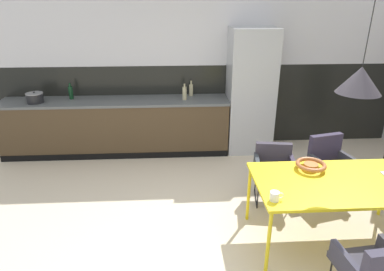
# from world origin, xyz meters

# --- Properties ---
(ground_plane) EXTENTS (9.03, 9.03, 0.00)m
(ground_plane) POSITION_xyz_m (0.00, 0.00, 0.00)
(ground_plane) COLOR beige
(back_wall_splashback_dark) EXTENTS (6.95, 0.12, 1.40)m
(back_wall_splashback_dark) POSITION_xyz_m (0.00, 2.89, 0.70)
(back_wall_splashback_dark) COLOR black
(back_wall_splashback_dark) RESTS_ON ground
(back_wall_panel_upper) EXTENTS (6.95, 0.12, 1.40)m
(back_wall_panel_upper) POSITION_xyz_m (0.00, 2.89, 2.10)
(back_wall_panel_upper) COLOR silver
(back_wall_panel_upper) RESTS_ON back_wall_splashback_dark
(kitchen_counter) EXTENTS (3.70, 0.63, 0.91)m
(kitchen_counter) POSITION_xyz_m (-1.49, 2.53, 0.46)
(kitchen_counter) COLOR #483723
(kitchen_counter) RESTS_ON ground
(refrigerator_column) EXTENTS (0.73, 0.60, 2.03)m
(refrigerator_column) POSITION_xyz_m (0.73, 2.53, 1.02)
(refrigerator_column) COLOR #ADAFB2
(refrigerator_column) RESTS_ON ground
(dining_table) EXTENTS (1.70, 0.93, 0.74)m
(dining_table) POSITION_xyz_m (1.12, 0.08, 0.70)
(dining_table) COLOR yellow
(dining_table) RESTS_ON ground
(armchair_head_of_table) EXTENTS (0.55, 0.54, 0.73)m
(armchair_head_of_table) POSITION_xyz_m (0.72, 0.96, 0.49)
(armchair_head_of_table) COLOR #35333E
(armchair_head_of_table) RESTS_ON ground
(armchair_by_stool) EXTENTS (0.53, 0.52, 0.76)m
(armchair_by_stool) POSITION_xyz_m (1.04, -0.83, 0.49)
(armchair_by_stool) COLOR #35333E
(armchair_by_stool) RESTS_ON ground
(armchair_facing_counter) EXTENTS (0.57, 0.56, 0.81)m
(armchair_facing_counter) POSITION_xyz_m (1.46, 1.01, 0.51)
(armchair_facing_counter) COLOR #35333E
(armchair_facing_counter) RESTS_ON ground
(fruit_bowl) EXTENTS (0.32, 0.32, 0.08)m
(fruit_bowl) POSITION_xyz_m (0.92, 0.35, 0.79)
(fruit_bowl) COLOR #B2662D
(fruit_bowl) RESTS_ON dining_table
(mug_glass_clear) EXTENTS (0.13, 0.09, 0.09)m
(mug_glass_clear) POSITION_xyz_m (0.37, -0.22, 0.78)
(mug_glass_clear) COLOR white
(mug_glass_clear) RESTS_ON dining_table
(cooking_pot) EXTENTS (0.26, 0.26, 0.18)m
(cooking_pot) POSITION_xyz_m (-2.71, 2.47, 0.99)
(cooking_pot) COLOR black
(cooking_pot) RESTS_ON kitchen_counter
(bottle_oil_tall) EXTENTS (0.07, 0.07, 0.26)m
(bottle_oil_tall) POSITION_xyz_m (-0.35, 2.50, 1.02)
(bottle_oil_tall) COLOR tan
(bottle_oil_tall) RESTS_ON kitchen_counter
(bottle_vinegar_dark) EXTENTS (0.07, 0.07, 0.26)m
(bottle_vinegar_dark) POSITION_xyz_m (-2.20, 2.64, 1.02)
(bottle_vinegar_dark) COLOR #0F3319
(bottle_vinegar_dark) RESTS_ON kitchen_counter
(bottle_wine_green) EXTENTS (0.07, 0.07, 0.25)m
(bottle_wine_green) POSITION_xyz_m (-0.23, 2.73, 1.01)
(bottle_wine_green) COLOR tan
(bottle_wine_green) RESTS_ON kitchen_counter
(pendant_lamp_over_table_near) EXTENTS (0.39, 0.39, 1.09)m
(pendant_lamp_over_table_near) POSITION_xyz_m (1.12, 0.07, 1.78)
(pendant_lamp_over_table_near) COLOR black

